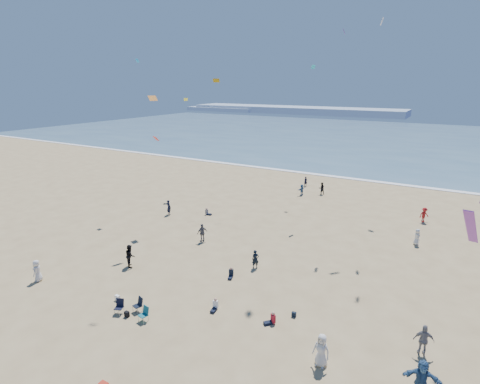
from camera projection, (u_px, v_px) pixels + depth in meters
The scene contains 12 objects.
ground at pixel (150, 327), 23.74m from camera, with size 220.00×220.00×0.00m, color tan.
ocean at pixel (393, 139), 102.60m from camera, with size 220.00×100.00×0.06m, color #476B84.
surf_line at pixel (343, 178), 61.09m from camera, with size 220.00×1.20×0.08m, color white.
headland_far at pixel (294, 110), 193.35m from camera, with size 110.00×20.00×3.20m, color #7A8EA8.
headland_near at pixel (223, 109), 208.66m from camera, with size 40.00×14.00×2.00m, color #7A8EA8.
standing_flyers at pixel (287, 257), 31.35m from camera, with size 29.53×48.88×1.94m.
seated_group at pixel (226, 288), 27.40m from camera, with size 19.09×26.52×0.84m.
chair_cluster at pixel (133, 309), 24.77m from camera, with size 2.74×1.57×1.00m.
white_tote at pixel (117, 298), 26.58m from camera, with size 0.35×0.20×0.40m, color white.
black_backpack at pixel (127, 314), 24.72m from camera, with size 0.30×0.22×0.38m, color black.
navy_bag at pixel (294, 314), 24.73m from camera, with size 0.28×0.18×0.34m, color black.
kites_aloft at pixel (371, 70), 26.84m from camera, with size 41.37×42.09×28.40m.
Camera 1 is at (15.22, -14.75, 14.87)m, focal length 28.00 mm.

